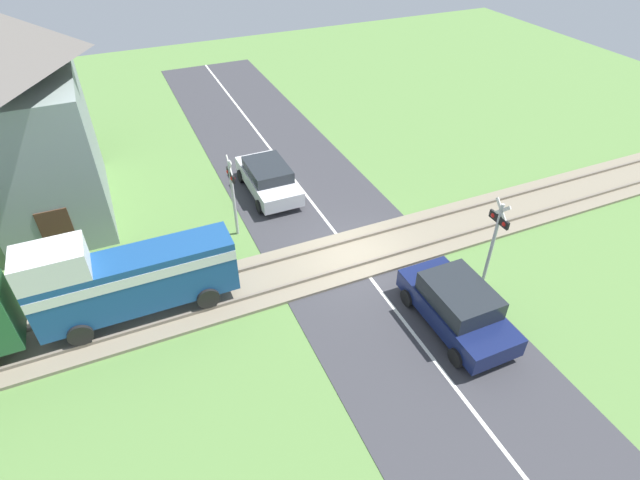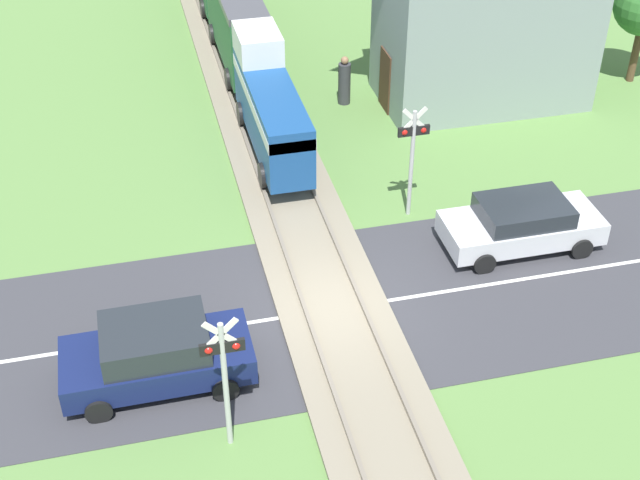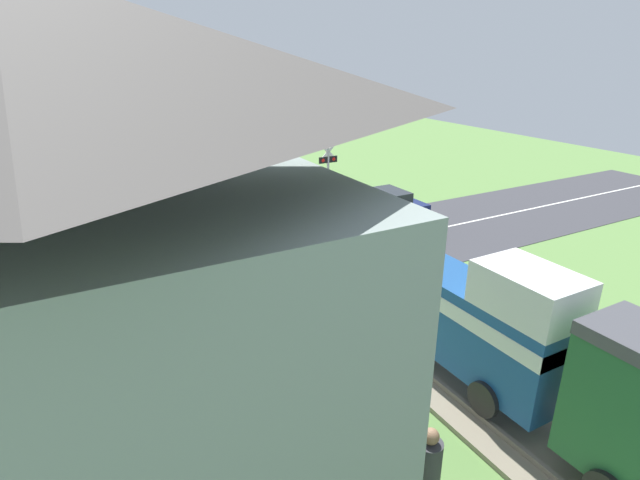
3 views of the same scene
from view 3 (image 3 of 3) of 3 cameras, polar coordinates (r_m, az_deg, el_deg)
name	(u,v)px [view 3 (image 3 of 3)]	position (r m, az deg, el deg)	size (l,w,h in m)	color
ground_plane	(302,258)	(18.73, -2.04, -2.09)	(60.00, 60.00, 0.00)	#5B8442
road_surface	(302,258)	(18.73, -2.04, -2.06)	(48.00, 6.40, 0.02)	#38383D
track_bed	(302,256)	(18.70, -2.04, -1.89)	(2.80, 48.00, 0.24)	gray
car_near_crossing	(379,209)	(21.77, 6.71, 3.49)	(4.25, 2.06, 1.61)	#141E4C
car_far_side	(154,288)	(15.58, -18.48, -5.23)	(4.29, 1.99, 1.41)	silver
crossing_signal_west_approach	(328,172)	(22.52, 0.92, 7.82)	(0.90, 0.18, 3.44)	#B7B7B7
crossing_signal_east_approach	(258,253)	(13.63, -7.14, -1.45)	(0.90, 0.18, 3.44)	#B7B7B7
station_building	(76,380)	(6.37, -26.09, -14.16)	(7.48, 4.18, 8.09)	gray
pedestrian_by_station	(427,475)	(9.27, 12.14, -24.81)	(0.43, 0.43, 1.75)	#333338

